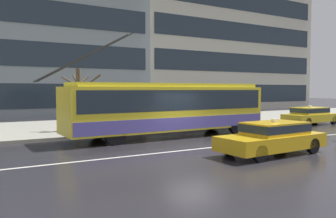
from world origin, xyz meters
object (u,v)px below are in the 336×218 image
object	(u,v)px
trolleybus	(169,107)
pedestrian_at_shelter	(144,114)
street_tree_bare	(79,96)
pedestrian_walking_past	(145,103)
taxi_ahead_of_bus	(311,115)
taxi_oncoming_near	(273,136)
bus_shelter	(139,98)
pedestrian_approaching_curb	(184,100)

from	to	relation	value
trolleybus	pedestrian_at_shelter	size ratio (longest dim) A/B	7.50
pedestrian_at_shelter	street_tree_bare	bearing A→B (deg)	150.87
pedestrian_walking_past	taxi_ahead_of_bus	bearing A→B (deg)	-15.04
pedestrian_at_shelter	street_tree_bare	distance (m)	3.92
taxi_oncoming_near	bus_shelter	size ratio (longest dim) A/B	1.26
taxi_oncoming_near	taxi_ahead_of_bus	bearing A→B (deg)	31.12
pedestrian_approaching_curb	taxi_oncoming_near	bearing A→B (deg)	-103.93
taxi_oncoming_near	street_tree_bare	size ratio (longest dim) A/B	1.29
pedestrian_approaching_curb	trolleybus	bearing A→B (deg)	-130.41
trolleybus	street_tree_bare	world-z (taller)	trolleybus
taxi_ahead_of_bus	street_tree_bare	size ratio (longest dim) A/B	1.25
pedestrian_walking_past	street_tree_bare	bearing A→B (deg)	173.47
street_tree_bare	pedestrian_approaching_curb	bearing A→B (deg)	2.79
trolleybus	pedestrian_approaching_curb	xyz separation A→B (m)	(3.66, 4.30, 0.22)
trolleybus	pedestrian_approaching_curb	distance (m)	5.65
bus_shelter	taxi_oncoming_near	bearing A→B (deg)	-81.62
taxi_ahead_of_bus	pedestrian_approaching_curb	distance (m)	9.37
pedestrian_walking_past	pedestrian_approaching_curb	bearing A→B (deg)	13.58
trolleybus	bus_shelter	size ratio (longest dim) A/B	3.38
pedestrian_walking_past	street_tree_bare	distance (m)	4.11
trolleybus	pedestrian_at_shelter	world-z (taller)	trolleybus
pedestrian_at_shelter	street_tree_bare	world-z (taller)	street_tree_bare
taxi_oncoming_near	pedestrian_walking_past	xyz separation A→B (m)	(-0.78, 9.84, 0.99)
pedestrian_approaching_curb	street_tree_bare	xyz separation A→B (m)	(-7.48, -0.36, 0.36)
pedestrian_at_shelter	pedestrian_approaching_curb	distance (m)	4.78
street_tree_bare	pedestrian_walking_past	bearing A→B (deg)	-6.53
taxi_ahead_of_bus	pedestrian_approaching_curb	xyz separation A→B (m)	(-8.39, 4.01, 1.11)
pedestrian_approaching_curb	street_tree_bare	size ratio (longest dim) A/B	0.57
taxi_oncoming_near	pedestrian_approaching_curb	xyz separation A→B (m)	(2.65, 10.67, 1.11)
taxi_ahead_of_bus	street_tree_bare	distance (m)	16.36
trolleybus	pedestrian_at_shelter	distance (m)	2.20
trolleybus	taxi_oncoming_near	xyz separation A→B (m)	(1.01, -6.37, -0.88)
trolleybus	taxi_ahead_of_bus	world-z (taller)	trolleybus
trolleybus	street_tree_bare	distance (m)	5.52
trolleybus	taxi_ahead_of_bus	distance (m)	12.09
taxi_oncoming_near	pedestrian_at_shelter	size ratio (longest dim) A/B	2.79
taxi_ahead_of_bus	pedestrian_walking_past	world-z (taller)	pedestrian_walking_past
taxi_oncoming_near	pedestrian_at_shelter	world-z (taller)	pedestrian_at_shelter
street_tree_bare	trolleybus	bearing A→B (deg)	-45.78
taxi_ahead_of_bus	pedestrian_at_shelter	distance (m)	12.71
taxi_ahead_of_bus	taxi_oncoming_near	world-z (taller)	same
taxi_ahead_of_bus	pedestrian_at_shelter	xyz separation A→B (m)	(-12.57, 1.80, 0.43)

